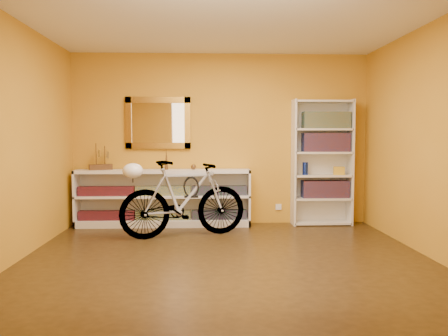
{
  "coord_description": "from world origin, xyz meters",
  "views": [
    {
      "loc": [
        -0.22,
        -4.85,
        1.34
      ],
      "look_at": [
        0.0,
        0.7,
        0.95
      ],
      "focal_mm": 35.76,
      "sensor_mm": 36.0,
      "label": 1
    }
  ],
  "objects_px": {
    "bookcase": "(322,162)",
    "helmet": "(133,171)",
    "console_unit": "(163,198)",
    "bicycle": "(184,199)"
  },
  "relations": [
    {
      "from": "console_unit",
      "to": "helmet",
      "type": "relative_size",
      "value": 9.94
    },
    {
      "from": "console_unit",
      "to": "bicycle",
      "type": "height_order",
      "value": "bicycle"
    },
    {
      "from": "console_unit",
      "to": "bicycle",
      "type": "bearing_deg",
      "value": -65.26
    },
    {
      "from": "bookcase",
      "to": "helmet",
      "type": "distance_m",
      "value": 2.87
    },
    {
      "from": "bookcase",
      "to": "helmet",
      "type": "height_order",
      "value": "bookcase"
    },
    {
      "from": "console_unit",
      "to": "bicycle",
      "type": "distance_m",
      "value": 0.83
    },
    {
      "from": "bookcase",
      "to": "bicycle",
      "type": "relative_size",
      "value": 1.09
    },
    {
      "from": "console_unit",
      "to": "helmet",
      "type": "height_order",
      "value": "helmet"
    },
    {
      "from": "bicycle",
      "to": "console_unit",
      "type": "bearing_deg",
      "value": 8.1
    },
    {
      "from": "bicycle",
      "to": "bookcase",
      "type": "bearing_deg",
      "value": -86.08
    }
  ]
}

